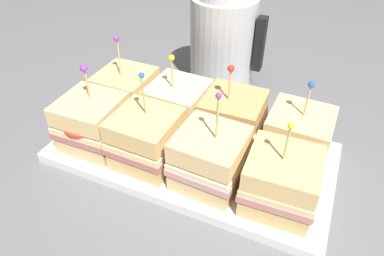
# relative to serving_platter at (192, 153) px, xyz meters

# --- Properties ---
(ground_plane) EXTENTS (6.00, 6.00, 0.00)m
(ground_plane) POSITION_rel_serving_platter_xyz_m (0.00, 0.00, -0.01)
(ground_plane) COLOR slate
(serving_platter) EXTENTS (0.49, 0.25, 0.02)m
(serving_platter) POSITION_rel_serving_platter_xyz_m (0.00, 0.00, 0.00)
(serving_platter) COLOR silver
(serving_platter) RESTS_ON ground_plane
(sandwich_front_far_left) EXTENTS (0.11, 0.11, 0.15)m
(sandwich_front_far_left) POSITION_rel_serving_platter_xyz_m (-0.17, -0.05, 0.05)
(sandwich_front_far_left) COLOR #DBB77A
(sandwich_front_far_left) RESTS_ON serving_platter
(sandwich_front_center_left) EXTENTS (0.11, 0.11, 0.17)m
(sandwich_front_center_left) POSITION_rel_serving_platter_xyz_m (-0.06, -0.05, 0.05)
(sandwich_front_center_left) COLOR tan
(sandwich_front_center_left) RESTS_ON serving_platter
(sandwich_front_center_right) EXTENTS (0.11, 0.11, 0.17)m
(sandwich_front_center_right) POSITION_rel_serving_platter_xyz_m (0.05, -0.06, 0.05)
(sandwich_front_center_right) COLOR #DBB77A
(sandwich_front_center_right) RESTS_ON serving_platter
(sandwich_front_far_right) EXTENTS (0.11, 0.11, 0.15)m
(sandwich_front_far_right) POSITION_rel_serving_platter_xyz_m (0.16, -0.06, 0.05)
(sandwich_front_far_right) COLOR tan
(sandwich_front_far_right) RESTS_ON serving_platter
(sandwich_back_far_left) EXTENTS (0.10, 0.10, 0.16)m
(sandwich_back_far_left) POSITION_rel_serving_platter_xyz_m (-0.17, 0.05, 0.05)
(sandwich_back_far_left) COLOR tan
(sandwich_back_far_left) RESTS_ON serving_platter
(sandwich_back_center_left) EXTENTS (0.11, 0.11, 0.15)m
(sandwich_back_center_left) POSITION_rel_serving_platter_xyz_m (-0.05, 0.06, 0.05)
(sandwich_back_center_left) COLOR beige
(sandwich_back_center_left) RESTS_ON serving_platter
(sandwich_back_center_right) EXTENTS (0.11, 0.11, 0.15)m
(sandwich_back_center_right) POSITION_rel_serving_platter_xyz_m (0.05, 0.05, 0.05)
(sandwich_back_center_right) COLOR tan
(sandwich_back_center_right) RESTS_ON serving_platter
(sandwich_back_far_right) EXTENTS (0.11, 0.11, 0.15)m
(sandwich_back_far_right) POSITION_rel_serving_platter_xyz_m (0.17, 0.06, 0.05)
(sandwich_back_far_right) COLOR #DBB77A
(sandwich_back_far_right) RESTS_ON serving_platter
(kettle_steel) EXTENTS (0.17, 0.15, 0.23)m
(kettle_steel) POSITION_rel_serving_platter_xyz_m (-0.05, 0.28, 0.09)
(kettle_steel) COLOR #B7BABF
(kettle_steel) RESTS_ON ground_plane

